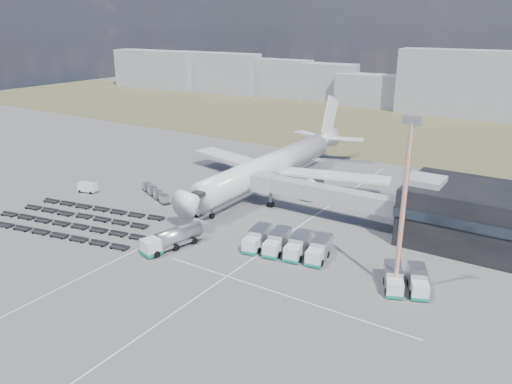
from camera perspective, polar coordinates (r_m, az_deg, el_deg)
The scene contains 16 objects.
ground at distance 90.35m, azimuth -8.55°, elevation -4.80°, with size 420.00×420.00×0.00m, color #565659.
grass_strip at distance 183.65m, azimuth 14.79°, elevation 7.07°, with size 420.00×90.00×0.01m, color #4D4A2E.
lane_markings at distance 86.87m, azimuth -2.36°, elevation -5.60°, with size 47.12×110.00×0.01m.
terminal at distance 90.97m, azimuth 25.93°, elevation -2.86°, with size 30.40×16.40×11.00m.
jet_bridge at distance 96.02m, azimuth 6.62°, elevation -0.01°, with size 30.30×3.80×7.05m.
airliner at distance 113.22m, azimuth 2.15°, elevation 3.20°, with size 51.59×64.53×17.62m.
skyline at distance 227.63m, azimuth 13.52°, elevation 11.78°, with size 327.76×22.14×25.50m.
fuel_tanker at distance 84.64m, azimuth -9.56°, elevation -5.25°, with size 5.28×11.24×3.52m.
pushback_tug at distance 98.08m, azimuth -7.26°, elevation -2.35°, with size 2.91×1.64×1.35m, color silver.
utility_van at distance 116.44m, azimuth -18.69°, elevation 0.48°, with size 4.13×1.87×2.22m, color silver.
catering_truck at distance 107.48m, azimuth 6.20°, elevation -0.00°, with size 3.04×5.87×2.57m.
service_trucks_near at distance 82.06m, azimuth 3.62°, elevation -5.93°, with size 14.31×9.36×2.96m.
service_trucks_far at distance 74.58m, azimuth 16.71°, elevation -9.58°, with size 7.91×8.50×2.75m.
uld_row at distance 109.56m, azimuth -11.44°, elevation -0.07°, with size 11.99×6.53×1.72m.
baggage_dollies at distance 100.46m, azimuth -20.00°, elevation -3.05°, with size 34.57×20.97×0.77m.
floodlight_mast at distance 69.07m, azimuth 16.47°, elevation -1.85°, with size 2.32×1.93×24.94m.
Camera 1 is at (55.71, -61.20, 36.24)m, focal length 35.00 mm.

